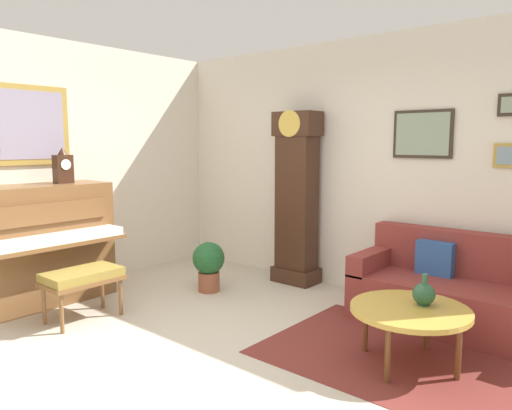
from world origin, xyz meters
TOP-DOWN VIEW (x-y plane):
  - ground_plane at (0.00, 0.00)m, footprint 6.40×6.00m
  - wall_left at (-2.60, -0.00)m, footprint 0.13×4.90m
  - wall_back at (0.01, 2.40)m, footprint 5.30×0.13m
  - area_rug at (1.20, 1.00)m, footprint 2.10×1.50m
  - piano at (-2.23, -0.21)m, footprint 0.87×1.44m
  - piano_bench at (-1.45, -0.17)m, footprint 0.42×0.70m
  - grandfather_clock at (-0.65, 2.14)m, footprint 0.52×0.34m
  - couch at (1.34, 1.95)m, footprint 1.90×0.80m
  - coffee_table at (1.27, 0.92)m, footprint 0.88×0.88m
  - mantel_clock at (-2.23, 0.10)m, footprint 0.13×0.18m
  - green_jug at (1.32, 1.03)m, footprint 0.17×0.17m
  - potted_plant at (-1.19, 1.21)m, footprint 0.36×0.36m

SIDE VIEW (x-z plane):
  - ground_plane at x=0.00m, z-range -0.10..0.00m
  - area_rug at x=1.20m, z-range 0.00..0.01m
  - couch at x=1.34m, z-range -0.11..0.73m
  - potted_plant at x=-1.19m, z-range 0.04..0.60m
  - piano_bench at x=-1.45m, z-range 0.17..0.65m
  - coffee_table at x=1.27m, z-range 0.19..0.64m
  - green_jug at x=1.32m, z-range 0.42..0.66m
  - piano at x=-2.23m, z-range 0.01..1.24m
  - grandfather_clock at x=-0.65m, z-range -0.05..1.98m
  - wall_back at x=0.01m, z-range 0.00..2.80m
  - mantel_clock at x=-2.23m, z-range 1.22..1.60m
  - wall_left at x=-2.60m, z-range 0.01..2.81m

